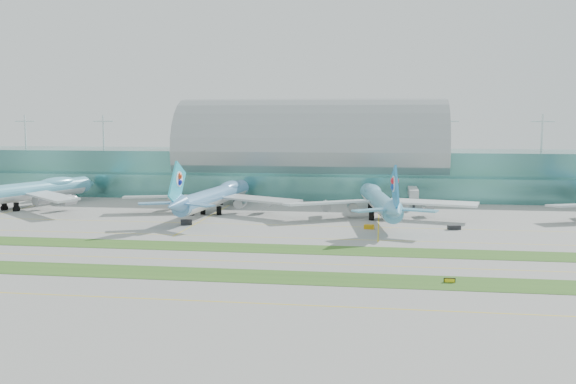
% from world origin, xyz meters
% --- Properties ---
extents(ground, '(700.00, 700.00, 0.00)m').
position_xyz_m(ground, '(0.00, 0.00, 0.00)').
color(ground, gray).
rests_on(ground, ground).
extents(terminal, '(340.00, 69.10, 36.00)m').
position_xyz_m(terminal, '(0.01, 128.79, 14.23)').
color(terminal, '#3D7A75').
rests_on(terminal, ground).
extents(grass_strip_near, '(420.00, 12.00, 0.08)m').
position_xyz_m(grass_strip_near, '(0.00, -28.00, 0.04)').
color(grass_strip_near, '#2D591E').
rests_on(grass_strip_near, ground).
extents(grass_strip_far, '(420.00, 12.00, 0.08)m').
position_xyz_m(grass_strip_far, '(0.00, 2.00, 0.04)').
color(grass_strip_far, '#2D591E').
rests_on(grass_strip_far, ground).
extents(taxiline_a, '(420.00, 0.35, 0.01)m').
position_xyz_m(taxiline_a, '(0.00, -48.00, 0.01)').
color(taxiline_a, yellow).
rests_on(taxiline_a, ground).
extents(taxiline_b, '(420.00, 0.35, 0.01)m').
position_xyz_m(taxiline_b, '(0.00, -14.00, 0.01)').
color(taxiline_b, yellow).
rests_on(taxiline_b, ground).
extents(taxiline_c, '(420.00, 0.35, 0.01)m').
position_xyz_m(taxiline_c, '(0.00, 18.00, 0.01)').
color(taxiline_c, yellow).
rests_on(taxiline_c, ground).
extents(taxiline_d, '(420.00, 0.35, 0.01)m').
position_xyz_m(taxiline_d, '(0.00, 40.00, 0.01)').
color(taxiline_d, yellow).
rests_on(taxiline_d, ground).
extents(airliner_a, '(67.64, 78.65, 22.34)m').
position_xyz_m(airliner_a, '(-103.37, 62.41, 6.89)').
color(airliner_a, '#5AACC7').
rests_on(airliner_a, ground).
extents(airliner_b, '(66.97, 76.36, 21.01)m').
position_xyz_m(airliner_b, '(-27.87, 63.21, 6.48)').
color(airliner_b, '#5992C5').
rests_on(airliner_b, ground).
extents(airliner_c, '(65.58, 75.06, 20.69)m').
position_xyz_m(airliner_c, '(30.87, 59.06, 6.38)').
color(airliner_c, '#5DA9CC').
rests_on(airliner_c, ground).
extents(gse_c, '(4.03, 3.03, 1.71)m').
position_xyz_m(gse_c, '(-30.23, 35.85, 0.85)').
color(gse_c, black).
rests_on(gse_c, ground).
extents(gse_d, '(3.07, 2.02, 1.48)m').
position_xyz_m(gse_d, '(-35.22, 56.21, 0.74)').
color(gse_d, black).
rests_on(gse_d, ground).
extents(gse_e, '(3.24, 2.24, 1.33)m').
position_xyz_m(gse_e, '(28.07, 36.53, 0.67)').
color(gse_e, '#C0870B').
rests_on(gse_e, ground).
extents(gse_f, '(4.21, 2.82, 1.34)m').
position_xyz_m(gse_f, '(53.97, 39.11, 0.67)').
color(gse_f, black).
rests_on(gse_f, ground).
extents(taxiway_sign_east, '(2.39, 0.31, 1.01)m').
position_xyz_m(taxiway_sign_east, '(45.84, -27.59, 0.50)').
color(taxiway_sign_east, black).
rests_on(taxiway_sign_east, ground).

